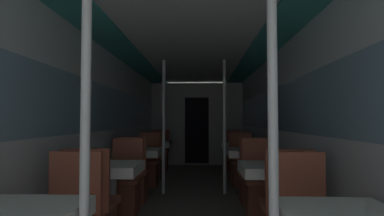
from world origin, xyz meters
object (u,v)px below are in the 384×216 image
object	(u,v)px
chair_right_far_3	(232,158)
chair_left_far_2	(148,169)
chair_left_far_3	(160,158)
dining_table_right_1	(270,176)
chair_left_far_1	(125,191)
chair_left_near_3	(153,165)
support_pole_left_2	(164,126)
chair_right_near_2	(253,183)
chair_right_near_3	(238,165)
dining_table_right_2	(247,157)
dining_table_left_3	(157,147)
support_pole_right_2	(224,126)
dining_table_right_3	(235,147)
support_pole_right_0	(273,140)
chair_left_near_2	(134,182)
chair_right_far_2	(242,170)
support_pole_left_0	(85,139)
dining_table_left_2	(142,156)
dining_table_left_1	(111,175)
chair_right_far_1	(260,192)

from	to	relation	value
chair_right_far_3	chair_left_far_2	bearing A→B (deg)	44.08
chair_left_far_3	dining_table_right_1	size ratio (longest dim) A/B	1.32
chair_left_far_1	chair_left_near_3	xyz separation A→B (m)	(0.00, 2.20, 0.00)
support_pole_left_2	chair_right_near_2	world-z (taller)	support_pole_left_2
chair_right_near_3	dining_table_right_2	bearing A→B (deg)	-90.00
chair_left_far_2	dining_table_left_3	bearing A→B (deg)	-90.00
chair_left_far_1	support_pole_left_2	xyz separation A→B (m)	(0.36, 1.10, 0.80)
chair_left_far_1	chair_left_near_3	distance (m)	2.20
support_pole_right_2	chair_left_far_3	bearing A→B (deg)	121.38
dining_table_right_3	dining_table_right_1	bearing A→B (deg)	-90.00
chair_left_far_1	support_pole_right_0	size ratio (longest dim) A/B	0.44
dining_table_right_1	chair_right_near_3	xyz separation A→B (m)	(-0.00, 2.77, -0.31)
chair_right_near_2	chair_left_far_3	bearing A→B (deg)	121.56
chair_left_far_3	support_pole_right_2	distance (m)	2.74
chair_right_far_3	chair_left_near_2	bearing A→B (deg)	58.44
dining_table_right_1	dining_table_right_2	world-z (taller)	same
chair_left_far_2	chair_left_near_3	size ratio (longest dim) A/B	1.00
dining_table_right_2	support_pole_right_2	world-z (taller)	support_pole_right_2
chair_left_near_2	support_pole_right_0	xyz separation A→B (m)	(1.37, -2.77, 0.80)
dining_table_right_1	chair_right_far_2	bearing A→B (deg)	90.00
chair_left_far_1	support_pole_right_2	distance (m)	1.93
support_pole_left_0	support_pole_right_2	size ratio (longest dim) A/B	1.00
chair_left_far_2	dining_table_right_1	xyz separation A→B (m)	(1.72, -2.24, 0.31)
chair_left_far_1	dining_table_right_1	xyz separation A→B (m)	(1.72, -0.57, 0.31)
chair_left_near_2	chair_right_far_3	distance (m)	3.30
support_pole_left_2	dining_table_left_2	bearing A→B (deg)	180.00
dining_table_left_3	chair_right_far_3	distance (m)	1.84
support_pole_right_0	dining_table_right_3	xyz separation A→B (m)	(0.36, 5.01, -0.50)
dining_table_left_1	chair_left_far_2	xyz separation A→B (m)	(0.00, 2.24, -0.31)
chair_left_far_1	chair_right_far_3	world-z (taller)	same
chair_left_far_1	chair_right_far_2	xyz separation A→B (m)	(1.72, 1.67, 0.00)
dining_table_left_2	support_pole_left_2	bearing A→B (deg)	0.00
support_pole_right_0	chair_left_far_1	bearing A→B (deg)	121.38
chair_right_near_2	support_pole_left_0	bearing A→B (deg)	-116.24
chair_left_near_3	dining_table_right_2	world-z (taller)	chair_left_near_3
chair_left_near_2	chair_left_near_3	xyz separation A→B (m)	(0.00, 1.67, 0.00)
chair_right_near_2	chair_right_far_2	size ratio (longest dim) A/B	1.00
dining_table_right_1	support_pole_right_2	size ratio (longest dim) A/B	0.33
dining_table_right_1	chair_right_far_3	xyz separation A→B (m)	(-0.00, 3.91, -0.31)
dining_table_left_1	chair_left_far_3	size ratio (longest dim) A/B	0.76
chair_left_near_3	chair_right_far_3	world-z (taller)	same
chair_left_near_3	dining_table_right_2	distance (m)	2.07
support_pole_left_0	support_pole_right_2	bearing A→B (deg)	73.22
dining_table_left_1	chair_left_near_3	bearing A→B (deg)	90.00
dining_table_left_3	chair_right_far_3	bearing A→B (deg)	18.26
chair_right_far_1	dining_table_right_2	world-z (taller)	chair_right_far_1
chair_left_far_1	chair_right_far_1	size ratio (longest dim) A/B	1.00
chair_right_far_2	chair_right_far_3	xyz separation A→B (m)	(0.00, 1.67, 0.00)
support_pole_left_2	chair_right_far_2	bearing A→B (deg)	22.62
support_pole_left_0	dining_table_right_1	xyz separation A→B (m)	(1.37, 1.67, -0.50)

